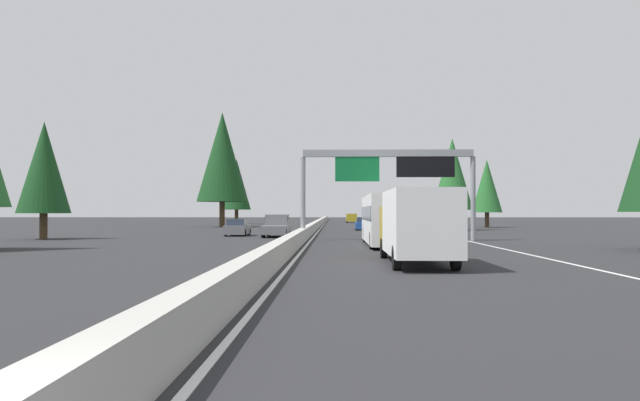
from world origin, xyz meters
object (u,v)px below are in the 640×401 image
at_px(sedan_near_right, 363,224).
at_px(minivan_mid_center, 351,218).
at_px(box_truck_far_right, 416,224).
at_px(conifer_right_mid, 452,174).
at_px(conifer_left_near, 44,168).
at_px(conifer_right_far, 487,186).
at_px(bus_near_center, 386,218).
at_px(sign_gantry_overhead, 390,168).
at_px(oncoming_far, 238,228).
at_px(conifer_left_mid, 222,157).
at_px(oncoming_near, 277,226).
at_px(conifer_left_far, 237,184).

relative_size(sedan_near_right, minivan_mid_center, 0.88).
relative_size(box_truck_far_right, conifer_right_mid, 0.81).
bearing_deg(box_truck_far_right, conifer_left_near, 49.72).
distance_m(sedan_near_right, conifer_right_far, 21.61).
distance_m(bus_near_center, sedan_near_right, 31.63).
bearing_deg(sign_gantry_overhead, sedan_near_right, 1.71).
height_order(minivan_mid_center, oncoming_far, minivan_mid_center).
xyz_separation_m(sign_gantry_overhead, oncoming_far, (8.89, 12.51, -4.57)).
distance_m(minivan_mid_center, conifer_left_near, 74.97).
distance_m(conifer_right_mid, conifer_left_mid, 31.93).
distance_m(box_truck_far_right, oncoming_near, 28.00).
distance_m(sign_gantry_overhead, conifer_left_near, 26.30).
distance_m(sedan_near_right, conifer_left_mid, 24.67).
height_order(bus_near_center, conifer_right_far, conifer_right_far).
bearing_deg(sign_gantry_overhead, conifer_left_near, 86.21).
xyz_separation_m(minivan_mid_center, conifer_right_far, (-34.24, -17.12, 4.55)).
relative_size(sign_gantry_overhead, conifer_left_mid, 0.81).
height_order(minivan_mid_center, conifer_right_mid, conifer_right_mid).
bearing_deg(conifer_right_mid, conifer_left_far, 41.05).
height_order(sign_gantry_overhead, conifer_left_near, conifer_left_near).
relative_size(oncoming_far, conifer_left_mid, 0.28).
bearing_deg(conifer_left_near, oncoming_far, -62.48).
relative_size(sedan_near_right, conifer_left_far, 0.40).
distance_m(sedan_near_right, conifer_right_mid, 11.56).
relative_size(sedan_near_right, conifer_right_mid, 0.42).
distance_m(oncoming_far, conifer_left_mid, 32.15).
bearing_deg(conifer_right_far, conifer_right_mid, 150.86).
bearing_deg(conifer_right_far, conifer_left_mid, 88.19).
distance_m(bus_near_center, conifer_right_far, 47.37).
height_order(sedan_near_right, conifer_left_far, conifer_left_far).
bearing_deg(oncoming_far, conifer_left_far, -170.83).
distance_m(conifer_right_mid, conifer_left_near, 42.74).
relative_size(conifer_right_mid, conifer_left_near, 1.16).
distance_m(sedan_near_right, conifer_left_near, 35.16).
height_order(oncoming_far, conifer_left_mid, conifer_left_mid).
distance_m(sign_gantry_overhead, bus_near_center, 7.11).
bearing_deg(bus_near_center, box_truck_far_right, -179.68).
height_order(sign_gantry_overhead, oncoming_near, sign_gantry_overhead).
bearing_deg(conifer_left_near, conifer_right_far, -49.62).
distance_m(sign_gantry_overhead, box_truck_far_right, 20.21).
relative_size(bus_near_center, oncoming_near, 2.05).
height_order(oncoming_far, conifer_right_far, conifer_right_far).
height_order(sign_gantry_overhead, conifer_left_far, conifer_left_far).
relative_size(conifer_right_far, conifer_left_far, 0.82).
xyz_separation_m(sign_gantry_overhead, conifer_left_mid, (39.03, 19.38, 4.30)).
distance_m(minivan_mid_center, conifer_right_far, 38.55).
height_order(conifer_right_mid, conifer_left_far, conifer_left_far).
height_order(conifer_left_near, conifer_left_far, conifer_left_far).
relative_size(sign_gantry_overhead, conifer_right_far, 1.40).
distance_m(bus_near_center, oncoming_near, 15.35).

